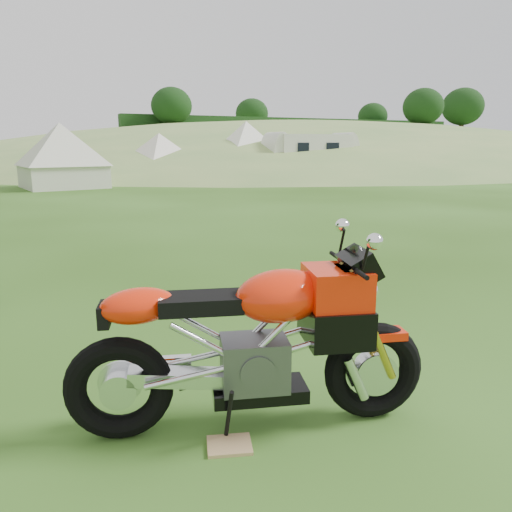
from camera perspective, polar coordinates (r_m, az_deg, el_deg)
name	(u,v)px	position (r m, az deg, el deg)	size (l,w,h in m)	color
ground	(256,323)	(5.15, 0.03, -7.66)	(120.00, 120.00, 0.00)	#25450E
hillside	(303,162)	(51.49, 5.38, 10.62)	(80.00, 64.00, 8.00)	#69934B
hedgerow	(303,162)	(51.49, 5.38, 10.62)	(36.00, 1.20, 8.60)	#123311
sport_motorcycle	(251,330)	(3.14, -0.60, -8.51)	(2.18, 0.55, 1.31)	red
plywood_board	(229,445)	(3.23, -3.06, -20.79)	(0.27, 0.21, 0.02)	tan
tent_left	(62,156)	(22.63, -21.32, 10.64)	(3.05, 3.05, 2.65)	beige
tent_mid	(160,155)	(26.75, -10.95, 11.23)	(2.83, 2.83, 2.45)	silver
tent_right	(246,151)	(28.10, -1.12, 11.93)	(3.30, 3.30, 2.86)	white
caravan	(310,156)	(27.30, 6.17, 11.30)	(5.01, 2.24, 2.34)	silver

